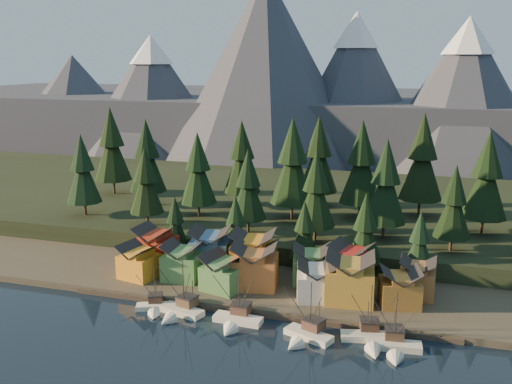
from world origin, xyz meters
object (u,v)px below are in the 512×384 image
(boat_3, at_px, (236,313))
(boat_5, at_px, (371,332))
(boat_2, at_px, (179,304))
(house_front_0, at_px, (139,260))
(house_back_1, at_px, (210,248))
(boat_1, at_px, (155,302))
(house_back_0, at_px, (156,245))
(boat_4, at_px, (306,328))
(house_front_1, at_px, (182,260))
(boat_6, at_px, (395,340))

(boat_3, xyz_separation_m, boat_5, (25.73, 0.23, -0.25))
(boat_2, relative_size, boat_5, 1.02)
(boat_5, distance_m, house_front_0, 55.07)
(boat_2, xyz_separation_m, house_back_1, (-1.96, 22.34, 4.32))
(boat_1, distance_m, boat_3, 17.87)
(boat_3, relative_size, boat_5, 1.01)
(house_back_0, height_order, house_back_1, house_back_1)
(house_back_1, bearing_deg, boat_4, -51.25)
(house_front_0, height_order, house_front_1, house_front_1)
(boat_4, relative_size, house_front_1, 1.42)
(house_back_0, distance_m, house_back_1, 13.65)
(house_back_1, bearing_deg, house_back_0, 174.81)
(boat_4, height_order, house_back_0, house_back_0)
(boat_3, relative_size, house_front_0, 1.32)
(boat_3, xyz_separation_m, boat_6, (30.02, -1.67, -0.11))
(house_front_0, bearing_deg, boat_1, -38.55)
(boat_1, relative_size, house_back_0, 1.03)
(house_front_0, height_order, house_back_0, house_back_0)
(boat_5, relative_size, boat_6, 1.03)
(boat_5, distance_m, house_front_1, 46.28)
(boat_3, relative_size, boat_4, 1.01)
(boat_4, distance_m, house_front_0, 44.71)
(house_back_0, bearing_deg, boat_6, -18.16)
(boat_3, bearing_deg, house_front_0, 157.30)
(boat_3, distance_m, house_front_0, 30.80)
(boat_1, bearing_deg, boat_4, -27.61)
(boat_6, bearing_deg, boat_3, 170.92)
(boat_2, height_order, boat_5, boat_2)
(boat_6, height_order, house_back_0, house_back_0)
(boat_4, xyz_separation_m, boat_6, (15.83, 0.57, -0.14))
(boat_5, bearing_deg, boat_4, 179.38)
(boat_3, height_order, boat_4, boat_3)
(boat_2, height_order, boat_3, boat_2)
(boat_5, bearing_deg, boat_2, 167.12)
(boat_2, bearing_deg, house_back_0, 140.51)
(boat_4, bearing_deg, house_front_0, -178.37)
(boat_1, distance_m, house_back_0, 23.18)
(house_front_1, bearing_deg, house_back_1, 60.73)
(boat_2, xyz_separation_m, boat_3, (12.12, -0.36, -0.12))
(boat_6, distance_m, house_back_0, 62.36)
(boat_4, bearing_deg, boat_2, -163.93)
(boat_3, bearing_deg, house_back_0, 144.59)
(house_front_1, bearing_deg, house_front_0, -170.05)
(boat_4, relative_size, house_back_1, 1.14)
(house_front_0, relative_size, house_back_1, 0.87)
(boat_3, height_order, house_front_0, boat_3)
(boat_4, bearing_deg, house_back_0, 172.06)
(house_front_1, xyz_separation_m, house_back_0, (-9.79, 6.39, 0.61))
(house_front_0, bearing_deg, boat_6, -2.39)
(boat_1, height_order, boat_3, boat_3)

